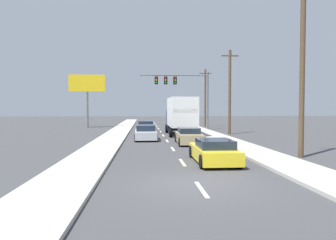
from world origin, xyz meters
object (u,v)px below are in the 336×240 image
(utility_pole_near, at_px, (302,61))
(utility_pole_far, at_px, (205,97))
(box_truck, at_px, (181,114))
(traffic_signal_mast, at_px, (177,85))
(car_gray, at_px, (146,127))
(car_tan, at_px, (189,136))
(roadside_billboard, at_px, (87,89))
(utility_pole_mid, at_px, (230,91))
(car_yellow, at_px, (214,151))
(car_silver, at_px, (146,133))

(utility_pole_near, distance_m, utility_pole_far, 28.47)
(box_truck, bearing_deg, utility_pole_far, 69.34)
(traffic_signal_mast, distance_m, utility_pole_near, 22.15)
(car_gray, bearing_deg, car_tan, -73.44)
(car_gray, distance_m, box_truck, 5.02)
(car_gray, height_order, car_tan, car_gray)
(car_gray, bearing_deg, utility_pole_far, 51.27)
(car_tan, xyz_separation_m, roadside_billboard, (-11.26, 20.21, 4.82))
(traffic_signal_mast, distance_m, utility_pole_mid, 8.25)
(car_tan, xyz_separation_m, car_yellow, (0.08, -7.85, -0.03))
(roadside_billboard, bearing_deg, car_silver, -64.40)
(box_truck, bearing_deg, utility_pole_mid, 10.57)
(roadside_billboard, bearing_deg, utility_pole_near, -58.59)
(box_truck, distance_m, traffic_signal_mast, 8.43)
(utility_pole_mid, xyz_separation_m, utility_pole_far, (0.16, 13.40, -0.14))
(car_gray, bearing_deg, car_silver, -90.49)
(car_silver, distance_m, box_truck, 5.45)
(traffic_signal_mast, distance_m, utility_pole_far, 8.43)
(traffic_signal_mast, relative_size, utility_pole_far, 1.01)
(utility_pole_mid, bearing_deg, utility_pole_far, 89.31)
(car_yellow, bearing_deg, utility_pole_far, 79.26)
(car_yellow, distance_m, utility_pole_far, 30.35)
(car_silver, height_order, box_truck, box_truck)
(traffic_signal_mast, distance_m, roadside_billboard, 13.14)
(car_tan, xyz_separation_m, utility_pole_mid, (5.53, 8.33, 3.93))
(car_silver, relative_size, roadside_billboard, 0.62)
(car_gray, xyz_separation_m, utility_pole_mid, (8.71, -2.34, 3.90))
(utility_pole_mid, height_order, roadside_billboard, utility_pole_mid)
(utility_pole_far, bearing_deg, car_gray, -128.73)
(box_truck, bearing_deg, car_gray, 136.02)
(car_tan, bearing_deg, traffic_signal_mast, 86.96)
(car_gray, height_order, utility_pole_mid, utility_pole_mid)
(car_tan, height_order, roadside_billboard, roadside_billboard)
(utility_pole_near, bearing_deg, utility_pole_far, 88.98)
(car_yellow, relative_size, roadside_billboard, 0.57)
(car_tan, bearing_deg, utility_pole_near, -52.33)
(car_gray, bearing_deg, roadside_billboard, 130.30)
(utility_pole_far, relative_size, roadside_billboard, 1.15)
(car_gray, xyz_separation_m, car_silver, (-0.06, -7.21, -0.02))
(car_yellow, height_order, utility_pole_near, utility_pole_near)
(car_silver, bearing_deg, utility_pole_near, -50.41)
(utility_pole_near, xyz_separation_m, utility_pole_far, (0.51, 28.45, -0.85))
(car_silver, xyz_separation_m, car_yellow, (3.32, -11.31, -0.03))
(car_gray, xyz_separation_m, roadside_billboard, (-8.08, 9.53, 4.79))
(box_truck, bearing_deg, traffic_signal_mast, 86.06)
(car_gray, relative_size, car_tan, 1.11)
(car_yellow, relative_size, utility_pole_far, 0.50)
(car_tan, bearing_deg, car_gray, 106.56)
(car_silver, height_order, roadside_billboard, roadside_billboard)
(traffic_signal_mast, bearing_deg, utility_pole_far, 54.01)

